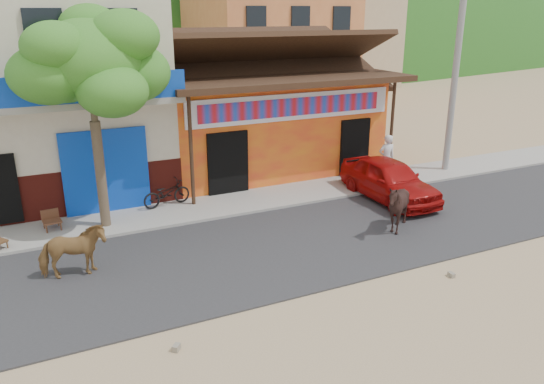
{
  "coord_description": "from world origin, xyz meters",
  "views": [
    {
      "loc": [
        -6.35,
        -8.92,
        5.92
      ],
      "look_at": [
        -0.67,
        3.0,
        1.4
      ],
      "focal_mm": 35.0,
      "sensor_mm": 36.0,
      "label": 1
    }
  ],
  "objects_px": {
    "utility_pole": "(456,63)",
    "scooter": "(167,193)",
    "tree": "(95,121)",
    "pedestrian": "(386,158)",
    "cafe_chair_left": "(51,213)",
    "red_car": "(389,179)",
    "cow_dark": "(398,207)",
    "cow_tan": "(73,252)"
  },
  "relations": [
    {
      "from": "utility_pole",
      "to": "scooter",
      "type": "height_order",
      "value": "utility_pole"
    },
    {
      "from": "tree",
      "to": "pedestrian",
      "type": "relative_size",
      "value": 3.53
    },
    {
      "from": "pedestrian",
      "to": "tree",
      "type": "bearing_deg",
      "value": 7.16
    },
    {
      "from": "tree",
      "to": "utility_pole",
      "type": "distance_m",
      "value": 12.84
    },
    {
      "from": "tree",
      "to": "cafe_chair_left",
      "type": "distance_m",
      "value": 2.87
    },
    {
      "from": "cafe_chair_left",
      "to": "scooter",
      "type": "bearing_deg",
      "value": 2.02
    },
    {
      "from": "tree",
      "to": "pedestrian",
      "type": "distance_m",
      "value": 9.99
    },
    {
      "from": "pedestrian",
      "to": "red_car",
      "type": "bearing_deg",
      "value": 63.72
    },
    {
      "from": "pedestrian",
      "to": "cow_dark",
      "type": "bearing_deg",
      "value": 64.56
    },
    {
      "from": "scooter",
      "to": "cafe_chair_left",
      "type": "xyz_separation_m",
      "value": [
        -3.4,
        -0.52,
        0.1
      ]
    },
    {
      "from": "cow_tan",
      "to": "cow_dark",
      "type": "bearing_deg",
      "value": -94.14
    },
    {
      "from": "utility_pole",
      "to": "cow_dark",
      "type": "relative_size",
      "value": 5.49
    },
    {
      "from": "cafe_chair_left",
      "to": "pedestrian",
      "type": "bearing_deg",
      "value": -8.44
    },
    {
      "from": "cow_tan",
      "to": "scooter",
      "type": "bearing_deg",
      "value": -38.52
    },
    {
      "from": "pedestrian",
      "to": "cow_tan",
      "type": "bearing_deg",
      "value": 21.37
    },
    {
      "from": "cow_dark",
      "to": "cafe_chair_left",
      "type": "relative_size",
      "value": 1.43
    },
    {
      "from": "red_car",
      "to": "cafe_chair_left",
      "type": "relative_size",
      "value": 3.94
    },
    {
      "from": "tree",
      "to": "scooter",
      "type": "height_order",
      "value": "tree"
    },
    {
      "from": "red_car",
      "to": "pedestrian",
      "type": "relative_size",
      "value": 2.35
    },
    {
      "from": "utility_pole",
      "to": "pedestrian",
      "type": "bearing_deg",
      "value": -175.21
    },
    {
      "from": "tree",
      "to": "utility_pole",
      "type": "xyz_separation_m",
      "value": [
        12.8,
        0.2,
        1.0
      ]
    },
    {
      "from": "red_car",
      "to": "pedestrian",
      "type": "xyz_separation_m",
      "value": [
        0.97,
        1.45,
        0.25
      ]
    },
    {
      "from": "tree",
      "to": "cow_dark",
      "type": "height_order",
      "value": "tree"
    },
    {
      "from": "cow_tan",
      "to": "utility_pole",
      "type": "bearing_deg",
      "value": -75.24
    },
    {
      "from": "red_car",
      "to": "tree",
      "type": "bearing_deg",
      "value": 170.89
    },
    {
      "from": "cow_tan",
      "to": "cafe_chair_left",
      "type": "distance_m",
      "value": 3.05
    },
    {
      "from": "cow_dark",
      "to": "cafe_chair_left",
      "type": "bearing_deg",
      "value": -111.55
    },
    {
      "from": "utility_pole",
      "to": "scooter",
      "type": "relative_size",
      "value": 5.13
    },
    {
      "from": "tree",
      "to": "cow_dark",
      "type": "xyz_separation_m",
      "value": [
        7.34,
        -3.78,
        -2.35
      ]
    },
    {
      "from": "tree",
      "to": "scooter",
      "type": "xyz_separation_m",
      "value": [
        2.0,
        0.81,
        -2.59
      ]
    },
    {
      "from": "utility_pole",
      "to": "cow_tan",
      "type": "relative_size",
      "value": 5.32
    },
    {
      "from": "tree",
      "to": "red_car",
      "type": "distance_m",
      "value": 9.23
    },
    {
      "from": "cow_dark",
      "to": "tree",
      "type": "bearing_deg",
      "value": -113.81
    },
    {
      "from": "utility_pole",
      "to": "red_car",
      "type": "height_order",
      "value": "utility_pole"
    },
    {
      "from": "cow_tan",
      "to": "red_car",
      "type": "height_order",
      "value": "red_car"
    },
    {
      "from": "tree",
      "to": "cow_tan",
      "type": "relative_size",
      "value": 3.99
    },
    {
      "from": "tree",
      "to": "red_car",
      "type": "bearing_deg",
      "value": -9.69
    },
    {
      "from": "utility_pole",
      "to": "cow_tan",
      "type": "distance_m",
      "value": 14.65
    },
    {
      "from": "cafe_chair_left",
      "to": "utility_pole",
      "type": "bearing_deg",
      "value": -7.02
    },
    {
      "from": "tree",
      "to": "red_car",
      "type": "xyz_separation_m",
      "value": [
        8.78,
        -1.5,
        -2.4
      ]
    },
    {
      "from": "tree",
      "to": "cafe_chair_left",
      "type": "relative_size",
      "value": 5.91
    },
    {
      "from": "red_car",
      "to": "pedestrian",
      "type": "bearing_deg",
      "value": 56.82
    }
  ]
}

